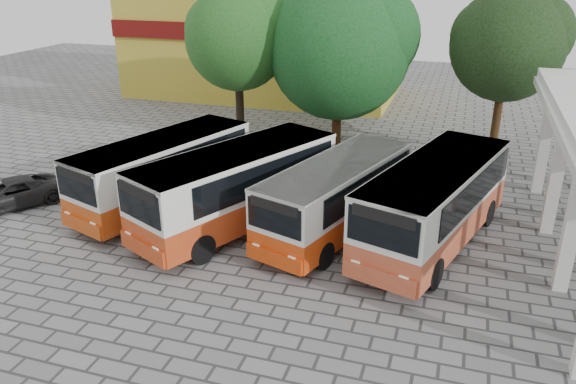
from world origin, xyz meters
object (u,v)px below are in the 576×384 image
(bus_centre_left, at_px, (237,184))
(parked_car, at_px, (9,194))
(bus_far_right, at_px, (435,200))
(bus_far_left, at_px, (163,168))
(bus_centre_right, at_px, (337,194))

(bus_centre_left, bearing_deg, parked_car, -148.26)
(parked_car, bearing_deg, bus_far_right, 40.16)
(bus_far_left, relative_size, bus_far_right, 0.95)
(bus_centre_left, relative_size, parked_car, 2.20)
(bus_centre_left, height_order, bus_centre_right, bus_centre_left)
(bus_centre_right, distance_m, parked_car, 14.09)
(bus_centre_right, bearing_deg, bus_far_left, -164.29)
(bus_centre_right, relative_size, parked_car, 1.97)
(bus_centre_left, xyz_separation_m, bus_centre_right, (3.81, 0.65, -0.18))
(bus_far_left, distance_m, bus_far_right, 11.21)
(bus_far_right, bearing_deg, parked_car, -156.45)
(bus_centre_right, bearing_deg, bus_centre_left, -152.32)
(bus_centre_left, distance_m, parked_car, 10.27)
(bus_centre_right, height_order, parked_car, bus_centre_right)
(bus_centre_left, xyz_separation_m, parked_car, (-10.13, -1.14, -1.24))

